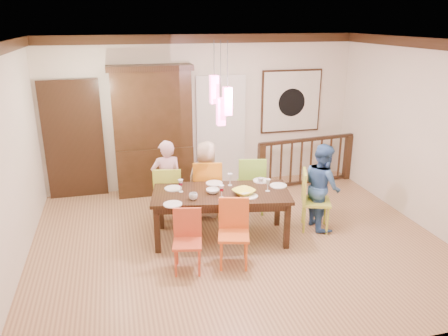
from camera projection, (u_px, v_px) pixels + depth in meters
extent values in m
plane|color=#926546|center=(238.00, 241.00, 6.57)|extent=(6.00, 6.00, 0.00)
plane|color=white|center=(240.00, 41.00, 5.63)|extent=(6.00, 6.00, 0.00)
plane|color=beige|center=(203.00, 113.00, 8.39)|extent=(6.00, 0.00, 6.00)
plane|color=beige|center=(6.00, 165.00, 5.40)|extent=(0.00, 5.00, 5.00)
plane|color=beige|center=(424.00, 135.00, 6.80)|extent=(0.00, 5.00, 5.00)
cube|color=black|center=(74.00, 142.00, 7.91)|extent=(1.04, 0.07, 2.24)
cube|color=silver|center=(221.00, 132.00, 8.57)|extent=(0.97, 0.05, 2.22)
cube|color=black|center=(291.00, 101.00, 8.73)|extent=(1.25, 0.04, 1.25)
cube|color=silver|center=(292.00, 101.00, 8.71)|extent=(1.18, 0.02, 1.18)
cylinder|color=black|center=(292.00, 103.00, 8.70)|extent=(0.56, 0.01, 0.56)
cube|color=#FF4C99|center=(214.00, 90.00, 5.97)|extent=(0.11, 0.11, 0.38)
cylinder|color=black|center=(214.00, 58.00, 5.83)|extent=(0.01, 0.01, 0.46)
cube|color=#FF4C99|center=(227.00, 101.00, 5.96)|extent=(0.11, 0.11, 0.38)
cylinder|color=black|center=(227.00, 64.00, 5.80)|extent=(0.01, 0.01, 0.61)
cube|color=#FF4C99|center=(221.00, 112.00, 6.04)|extent=(0.11, 0.11, 0.38)
cylinder|color=black|center=(221.00, 70.00, 5.85)|extent=(0.01, 0.01, 0.76)
cube|color=black|center=(221.00, 194.00, 6.43)|extent=(2.14, 1.26, 0.05)
cube|color=black|center=(157.00, 213.00, 6.69)|extent=(0.09, 0.09, 0.70)
cube|color=black|center=(271.00, 201.00, 7.12)|extent=(0.09, 0.09, 0.70)
cube|color=black|center=(162.00, 235.00, 6.00)|extent=(0.09, 0.09, 0.70)
cube|color=black|center=(288.00, 221.00, 6.43)|extent=(0.09, 0.09, 0.70)
cube|color=black|center=(215.00, 189.00, 6.82)|extent=(1.79, 0.37, 0.10)
cube|color=black|center=(228.00, 209.00, 6.10)|extent=(1.79, 0.37, 0.10)
cube|color=#AFC538|center=(169.00, 195.00, 7.06)|extent=(0.52, 0.52, 0.04)
cube|color=#AFC538|center=(168.00, 180.00, 6.97)|extent=(0.44, 0.13, 0.48)
cylinder|color=#AFC538|center=(160.00, 214.00, 6.93)|extent=(0.04, 0.04, 0.46)
cylinder|color=#AFC538|center=(182.00, 212.00, 7.01)|extent=(0.04, 0.04, 0.46)
cylinder|color=#AFC538|center=(157.00, 205.00, 7.26)|extent=(0.04, 0.04, 0.46)
cylinder|color=#AFC538|center=(179.00, 203.00, 7.34)|extent=(0.04, 0.04, 0.46)
cube|color=orange|center=(208.00, 189.00, 7.21)|extent=(0.55, 0.55, 0.04)
cube|color=orange|center=(208.00, 174.00, 7.12)|extent=(0.46, 0.14, 0.50)
cylinder|color=orange|center=(199.00, 209.00, 7.08)|extent=(0.04, 0.04, 0.48)
cylinder|color=orange|center=(221.00, 207.00, 7.17)|extent=(0.04, 0.04, 0.48)
cylinder|color=orange|center=(195.00, 200.00, 7.42)|extent=(0.04, 0.04, 0.48)
cylinder|color=orange|center=(216.00, 198.00, 7.51)|extent=(0.04, 0.04, 0.48)
cube|color=#84C03A|center=(251.00, 185.00, 7.43)|extent=(0.54, 0.54, 0.04)
cube|color=#84C03A|center=(251.00, 170.00, 7.35)|extent=(0.45, 0.14, 0.50)
cylinder|color=#84C03A|center=(244.00, 203.00, 7.30)|extent=(0.04, 0.04, 0.48)
cylinder|color=#84C03A|center=(264.00, 201.00, 7.39)|extent=(0.04, 0.04, 0.48)
cylinder|color=#84C03A|center=(238.00, 195.00, 7.64)|extent=(0.04, 0.04, 0.48)
cylinder|color=#84C03A|center=(258.00, 193.00, 7.73)|extent=(0.04, 0.04, 0.48)
cube|color=#C94C2C|center=(187.00, 243.00, 5.68)|extent=(0.44, 0.44, 0.04)
cube|color=#C94C2C|center=(187.00, 228.00, 5.60)|extent=(0.37, 0.11, 0.41)
cylinder|color=#C94C2C|center=(178.00, 265.00, 5.57)|extent=(0.03, 0.03, 0.39)
cylinder|color=#C94C2C|center=(201.00, 261.00, 5.64)|extent=(0.03, 0.03, 0.39)
cylinder|color=#C94C2C|center=(175.00, 253.00, 5.85)|extent=(0.03, 0.03, 0.39)
cylinder|color=#C94C2C|center=(197.00, 250.00, 5.92)|extent=(0.03, 0.03, 0.39)
cube|color=orange|center=(234.00, 235.00, 5.80)|extent=(0.50, 0.50, 0.04)
cube|color=orange|center=(234.00, 219.00, 5.72)|extent=(0.40, 0.15, 0.45)
cylinder|color=orange|center=(225.00, 258.00, 5.69)|extent=(0.03, 0.03, 0.43)
cylinder|color=orange|center=(249.00, 255.00, 5.76)|extent=(0.03, 0.03, 0.43)
cylinder|color=orange|center=(219.00, 246.00, 5.99)|extent=(0.03, 0.03, 0.43)
cylinder|color=orange|center=(242.00, 243.00, 6.07)|extent=(0.03, 0.03, 0.43)
cube|color=#C1CC40|center=(316.00, 202.00, 6.81)|extent=(0.56, 0.56, 0.04)
cube|color=#C1CC40|center=(317.00, 186.00, 6.72)|extent=(0.19, 0.42, 0.47)
cylinder|color=#C1CC40|center=(309.00, 221.00, 6.68)|extent=(0.04, 0.04, 0.45)
cylinder|color=#C1CC40|center=(330.00, 219.00, 6.76)|extent=(0.04, 0.04, 0.45)
cylinder|color=#C1CC40|center=(300.00, 212.00, 7.00)|extent=(0.04, 0.04, 0.45)
cylinder|color=#C1CC40|center=(320.00, 210.00, 7.09)|extent=(0.04, 0.04, 0.45)
cube|color=black|center=(155.00, 169.00, 8.28)|extent=(1.42, 0.44, 0.91)
cube|color=black|center=(152.00, 109.00, 7.92)|extent=(1.42, 0.40, 1.42)
cube|color=black|center=(151.00, 107.00, 8.09)|extent=(1.21, 0.02, 1.21)
cube|color=black|center=(150.00, 68.00, 7.68)|extent=(1.52, 0.44, 0.10)
cube|color=black|center=(259.00, 166.00, 8.43)|extent=(0.13, 0.13, 0.92)
cube|color=black|center=(350.00, 159.00, 8.89)|extent=(0.13, 0.13, 0.92)
cube|color=black|center=(307.00, 140.00, 8.51)|extent=(2.08, 0.31, 0.06)
cube|color=black|center=(305.00, 182.00, 8.80)|extent=(1.96, 0.27, 0.05)
imported|color=#EAB2C4|center=(167.00, 181.00, 7.04)|extent=(0.51, 0.35, 1.36)
imported|color=beige|center=(207.00, 180.00, 7.20)|extent=(0.75, 0.65, 1.30)
imported|color=#3962A2|center=(322.00, 186.00, 6.83)|extent=(0.52, 0.67, 1.37)
imported|color=#F8F246|center=(244.00, 192.00, 6.32)|extent=(0.41, 0.41, 0.08)
imported|color=white|center=(213.00, 191.00, 6.38)|extent=(0.24, 0.24, 0.06)
imported|color=silver|center=(193.00, 196.00, 6.14)|extent=(0.13, 0.13, 0.10)
imported|color=silver|center=(261.00, 180.00, 6.76)|extent=(0.09, 0.09, 0.08)
cylinder|color=white|center=(173.00, 188.00, 6.54)|extent=(0.26, 0.26, 0.01)
cylinder|color=white|center=(214.00, 183.00, 6.75)|extent=(0.26, 0.26, 0.01)
cylinder|color=white|center=(261.00, 181.00, 6.85)|extent=(0.26, 0.26, 0.01)
cylinder|color=white|center=(173.00, 204.00, 5.98)|extent=(0.26, 0.26, 0.01)
cylinder|color=white|center=(249.00, 196.00, 6.26)|extent=(0.26, 0.26, 0.01)
cylinder|color=white|center=(278.00, 186.00, 6.65)|extent=(0.26, 0.26, 0.01)
cube|color=#D83359|center=(226.00, 201.00, 6.09)|extent=(0.18, 0.14, 0.01)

